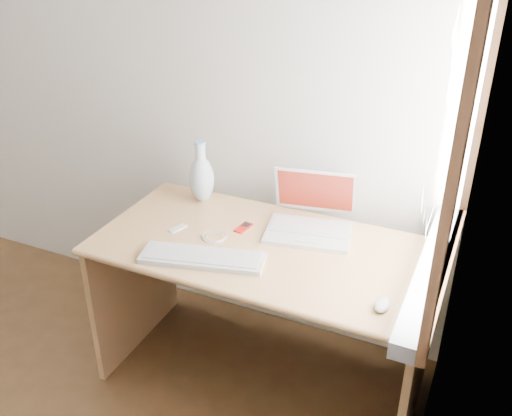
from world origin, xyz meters
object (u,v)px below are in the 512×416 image
at_px(vase, 202,177).
at_px(desk, 270,276).
at_px(external_keyboard, 202,258).
at_px(laptop, 312,218).

bearing_deg(vase, desk, -21.31).
bearing_deg(external_keyboard, desk, 45.06).
relative_size(desk, laptop, 3.52).
xyz_separation_m(laptop, vase, (-0.55, 0.04, 0.06)).
bearing_deg(desk, laptop, 40.45).
xyz_separation_m(desk, external_keyboard, (-0.17, -0.28, 0.22)).
relative_size(external_keyboard, vase, 1.71).
xyz_separation_m(desk, laptop, (0.14, 0.12, 0.26)).
xyz_separation_m(laptop, external_keyboard, (-0.31, -0.40, -0.04)).
height_order(desk, laptop, laptop).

